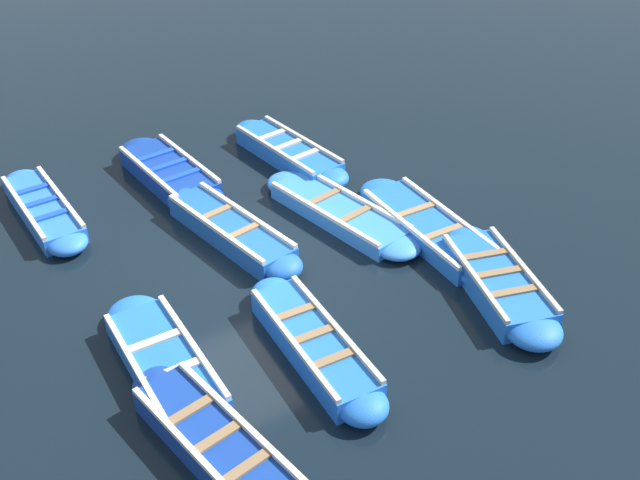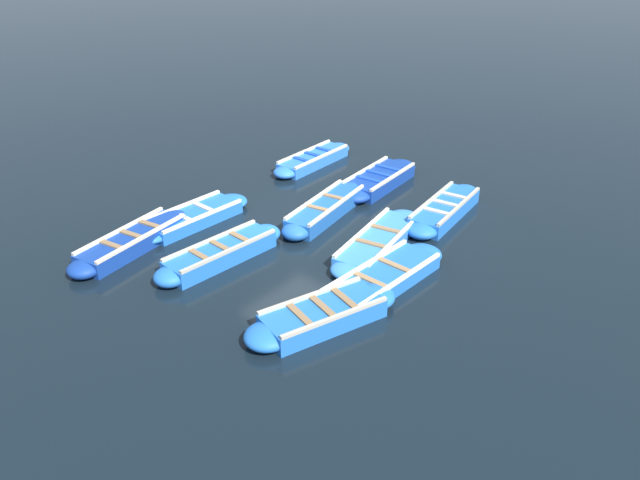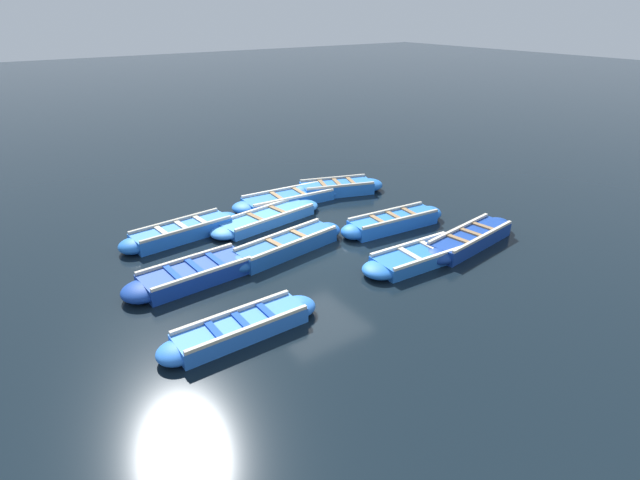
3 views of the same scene
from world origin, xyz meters
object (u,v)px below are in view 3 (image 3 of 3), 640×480
object	(u,v)px
boat_inner_gap	(196,274)
boat_far_corner	(337,188)
boat_tucked	(420,257)
boat_centre	(241,328)
boat_drifting	(470,239)
boat_alongside	(267,218)
boat_outer_left	(287,245)
boat_outer_right	(393,222)
boat_bow_out	(182,232)
buoy_orange_near	(259,206)
boat_mid_row	(288,199)

from	to	relation	value
boat_inner_gap	boat_far_corner	size ratio (longest dim) A/B	1.02
boat_tucked	boat_centre	distance (m)	5.01
boat_drifting	boat_alongside	bearing A→B (deg)	-50.16
boat_alongside	boat_outer_left	world-z (taller)	boat_outer_left
boat_tucked	boat_inner_gap	xyz separation A→B (m)	(4.92, -2.29, 0.03)
boat_outer_right	boat_drifting	distance (m)	2.21
boat_centre	boat_outer_left	world-z (taller)	boat_outer_left
boat_outer_left	boat_alongside	bearing A→B (deg)	-104.69
boat_outer_right	boat_inner_gap	world-z (taller)	boat_outer_right
boat_centre	boat_far_corner	bearing A→B (deg)	-139.01
boat_inner_gap	boat_tucked	bearing A→B (deg)	155.10
boat_bow_out	boat_far_corner	bearing A→B (deg)	-174.81
boat_centre	buoy_orange_near	distance (m)	6.55
boat_far_corner	boat_outer_right	bearing A→B (deg)	82.79
boat_far_corner	boat_bow_out	xyz separation A→B (m)	(5.62, 0.51, -0.00)
boat_inner_gap	boat_mid_row	distance (m)	5.34
boat_drifting	boat_far_corner	bearing A→B (deg)	-84.78
boat_bow_out	boat_centre	world-z (taller)	boat_bow_out
boat_drifting	boat_alongside	size ratio (longest dim) A/B	0.94
boat_tucked	boat_centre	size ratio (longest dim) A/B	1.02
boat_far_corner	boat_mid_row	world-z (taller)	boat_far_corner
boat_drifting	boat_bow_out	distance (m)	7.76
boat_inner_gap	boat_alongside	xyz separation A→B (m)	(-3.03, -2.06, -0.04)
boat_alongside	boat_bow_out	xyz separation A→B (m)	(2.44, -0.39, 0.04)
boat_centre	boat_drifting	bearing A→B (deg)	-178.60
boat_far_corner	boat_centre	world-z (taller)	boat_far_corner
boat_bow_out	boat_alongside	bearing A→B (deg)	170.86
boat_bow_out	buoy_orange_near	world-z (taller)	boat_bow_out
boat_outer_right	boat_mid_row	world-z (taller)	boat_outer_right
boat_outer_left	boat_far_corner	bearing A→B (deg)	-142.02
boat_tucked	boat_outer_left	distance (m)	3.37
boat_inner_gap	boat_far_corner	world-z (taller)	boat_far_corner
boat_far_corner	boat_alongside	world-z (taller)	boat_far_corner
boat_outer_right	boat_inner_gap	size ratio (longest dim) A/B	1.00
boat_far_corner	boat_outer_left	bearing A→B (deg)	37.98
boat_alongside	boat_outer_left	bearing A→B (deg)	75.31
boat_drifting	boat_far_corner	xyz separation A→B (m)	(0.48, -5.30, 0.00)
boat_mid_row	boat_tucked	bearing A→B (deg)	95.91
boat_alongside	boat_mid_row	xyz separation A→B (m)	(-1.34, -1.02, 0.01)
boat_bow_out	buoy_orange_near	size ratio (longest dim) A/B	13.66
boat_far_corner	boat_mid_row	xyz separation A→B (m)	(1.85, -0.12, -0.03)
boat_tucked	boat_bow_out	size ratio (longest dim) A/B	0.97
boat_tucked	boat_drifting	xyz separation A→B (m)	(-1.77, 0.06, 0.03)
boat_drifting	boat_bow_out	bearing A→B (deg)	-38.12
boat_outer_right	boat_mid_row	xyz separation A→B (m)	(1.43, -3.40, -0.04)
boat_drifting	boat_outer_left	xyz separation A→B (m)	(4.19, -2.41, 0.01)
boat_inner_gap	boat_bow_out	world-z (taller)	boat_bow_out
boat_inner_gap	boat_mid_row	world-z (taller)	boat_inner_gap
boat_drifting	buoy_orange_near	bearing A→B (deg)	-58.07
boat_far_corner	buoy_orange_near	bearing A→B (deg)	-2.78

